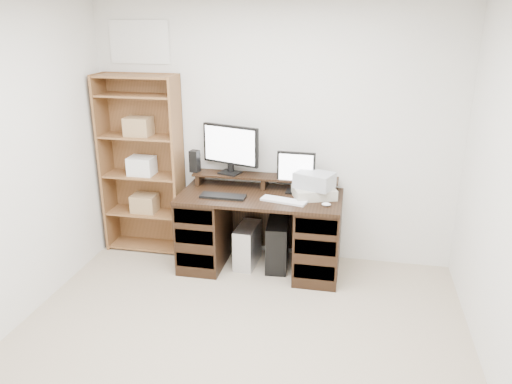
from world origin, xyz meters
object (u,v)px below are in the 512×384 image
(monitor_wide, at_px, (231,147))
(monitor_small, at_px, (296,171))
(desk, at_px, (260,230))
(bookshelf, at_px, (143,163))
(tower_black, at_px, (278,244))
(printer, at_px, (314,192))
(tower_silver, at_px, (247,245))

(monitor_wide, distance_m, monitor_small, 0.67)
(desk, relative_size, monitor_small, 3.87)
(monitor_small, height_order, bookshelf, bookshelf)
(desk, height_order, monitor_wide, monitor_wide)
(tower_black, relative_size, bookshelf, 0.27)
(printer, distance_m, bookshelf, 1.75)
(monitor_wide, bearing_deg, monitor_small, 10.17)
(bookshelf, bearing_deg, tower_black, -6.10)
(tower_black, distance_m, bookshelf, 1.57)
(desk, relative_size, bookshelf, 0.83)
(desk, height_order, printer, printer)
(desk, xyz_separation_m, bookshelf, (-1.25, 0.21, 0.53))
(tower_silver, bearing_deg, monitor_wide, 140.74)
(monitor_wide, bearing_deg, bookshelf, -161.72)
(desk, xyz_separation_m, monitor_wide, (-0.34, 0.22, 0.74))
(printer, height_order, tower_black, printer)
(monitor_small, distance_m, bookshelf, 1.56)
(printer, relative_size, bookshelf, 0.20)
(printer, distance_m, tower_black, 0.66)
(monitor_small, xyz_separation_m, tower_black, (-0.15, -0.08, -0.73))
(monitor_wide, bearing_deg, tower_silver, -25.36)
(monitor_small, height_order, tower_black, monitor_small)
(tower_black, bearing_deg, monitor_wide, 157.34)
(monitor_wide, distance_m, bookshelf, 0.94)
(monitor_wide, xyz_separation_m, tower_black, (0.50, -0.16, -0.90))
(desk, bearing_deg, bookshelf, 170.33)
(printer, bearing_deg, monitor_small, 130.24)
(monitor_small, distance_m, printer, 0.27)
(monitor_wide, height_order, tower_silver, monitor_wide)
(desk, height_order, tower_silver, desk)
(tower_silver, relative_size, tower_black, 0.85)
(tower_silver, bearing_deg, monitor_small, 16.81)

